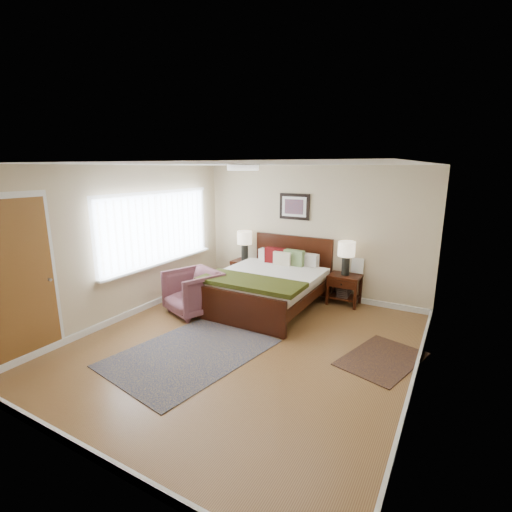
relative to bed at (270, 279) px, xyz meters
name	(u,v)px	position (x,y,z in m)	size (l,w,h in m)	color
floor	(244,344)	(0.35, -1.46, -0.52)	(5.00, 5.00, 0.00)	olive
back_wall	(311,232)	(0.35, 1.04, 0.73)	(4.50, 0.04, 2.50)	#C4B78E
front_wall	(77,328)	(0.35, -3.96, 0.73)	(4.50, 0.04, 2.50)	#C4B78E
left_wall	(127,243)	(-1.90, -1.46, 0.73)	(0.04, 5.00, 2.50)	#C4B78E
right_wall	(425,285)	(2.60, -1.46, 0.73)	(0.04, 5.00, 2.50)	#C4B78E
ceiling	(243,164)	(0.35, -1.46, 1.98)	(4.50, 5.00, 0.02)	white
window	(159,230)	(-1.85, -0.76, 0.85)	(0.11, 2.72, 1.32)	silver
door	(19,282)	(-1.88, -3.21, 0.55)	(0.06, 1.00, 2.18)	silver
ceil_fixture	(243,167)	(0.35, -1.46, 1.94)	(0.44, 0.44, 0.08)	white
bed	(270,279)	(0.00, 0.00, 0.00)	(1.74, 2.10, 1.13)	#331107
wall_art	(294,207)	(0.00, 1.00, 1.20)	(0.62, 0.05, 0.50)	black
nightstand_left	(244,266)	(-1.01, 0.78, -0.08)	(0.48, 0.43, 0.57)	#331107
nightstand_right	(344,286)	(1.12, 0.79, -0.18)	(0.56, 0.42, 0.56)	#331107
lamp_left	(245,241)	(-1.01, 0.81, 0.46)	(0.30, 0.30, 0.61)	black
lamp_right	(346,253)	(1.12, 0.81, 0.45)	(0.30, 0.30, 0.61)	black
armchair	(193,292)	(-1.03, -0.89, -0.15)	(0.80, 0.83, 0.75)	brown
rug_persian	(191,353)	(-0.15, -2.04, -0.52)	(1.51, 2.14, 0.01)	#0D1745
rug_navy	(382,359)	(2.15, -0.94, -0.52)	(0.80, 1.20, 0.01)	black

